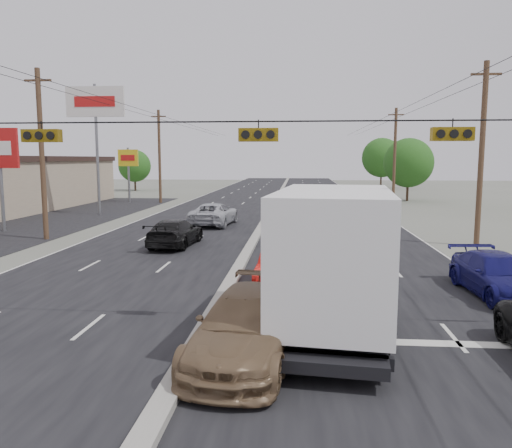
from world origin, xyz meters
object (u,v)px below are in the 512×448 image
object	(u,v)px
tree_right_mid	(408,163)
tree_right_far	(382,158)
oncoming_far	(214,214)
utility_pole_left_c	(160,156)
utility_pole_right_c	(395,156)
utility_pole_right_b	(482,153)
pole_sign_far	(128,162)
utility_pole_left_b	(42,154)
red_sedan	(281,267)
box_truck	(334,260)
oncoming_near	(175,233)
queue_car_d	(498,276)
queue_car_b	(333,259)
tree_left_far	(135,166)
queue_car_a	(307,242)
pole_sign_billboard	(95,110)
tan_sedan	(248,326)

from	to	relation	value
tree_right_mid	tree_right_far	distance (m)	25.03
oncoming_far	utility_pole_left_c	bearing A→B (deg)	-58.71
utility_pole_right_c	utility_pole_right_b	bearing A→B (deg)	-90.00
pole_sign_far	tree_right_far	world-z (taller)	tree_right_far
utility_pole_left_b	red_sedan	bearing A→B (deg)	-33.79
box_truck	oncoming_near	bearing A→B (deg)	126.78
utility_pole_right_b	queue_car_d	distance (m)	11.82
utility_pole_right_c	queue_car_d	world-z (taller)	utility_pole_right_c
box_truck	oncoming_near	world-z (taller)	box_truck
tree_right_far	queue_car_b	bearing A→B (deg)	-100.77
tree_right_mid	utility_pole_right_b	bearing A→B (deg)	-94.76
box_truck	queue_car_d	bearing A→B (deg)	41.00
tree_left_far	oncoming_near	world-z (taller)	tree_left_far
utility_pole_right_c	queue_car_a	bearing A→B (deg)	-108.27
oncoming_far	utility_pole_right_c	bearing A→B (deg)	-127.54
utility_pole_left_c	queue_car_a	world-z (taller)	utility_pole_left_c
utility_pole_left_c	pole_sign_billboard	world-z (taller)	pole_sign_billboard
tree_right_mid	utility_pole_left_c	bearing A→B (deg)	-169.70
tree_right_mid	oncoming_far	world-z (taller)	tree_right_mid
utility_pole_right_c	tree_right_far	xyz separation A→B (m)	(3.50, 30.00, -0.15)
utility_pole_right_c	tree_right_far	bearing A→B (deg)	83.35
utility_pole_left_b	oncoming_far	world-z (taller)	utility_pole_left_b
box_truck	queue_car_b	world-z (taller)	box_truck
utility_pole_right_c	tree_left_far	bearing A→B (deg)	149.90
tree_left_far	red_sedan	size ratio (longest dim) A/B	1.43
utility_pole_left_b	red_sedan	xyz separation A→B (m)	(14.44, -9.66, -4.40)
pole_sign_far	tree_right_mid	size ratio (longest dim) A/B	0.84
queue_car_b	oncoming_far	size ratio (longest dim) A/B	0.76
oncoming_near	oncoming_far	distance (m)	8.88
utility_pole_right_b	tree_right_mid	xyz separation A→B (m)	(2.50, 30.00, -0.77)
red_sedan	queue_car_b	xyz separation A→B (m)	(2.08, 1.69, 0.02)
utility_pole_left_c	red_sedan	world-z (taller)	utility_pole_left_c
pole_sign_billboard	tree_right_far	xyz separation A→B (m)	(30.50, 42.00, -3.91)
tree_right_mid	tree_right_far	xyz separation A→B (m)	(1.00, 25.00, 0.62)
utility_pole_right_b	pole_sign_billboard	distance (m)	30.20
utility_pole_right_b	tree_right_far	size ratio (longest dim) A/B	1.23
utility_pole_left_c	red_sedan	xyz separation A→B (m)	(14.44, -34.66, -4.40)
utility_pole_left_c	tan_sedan	distance (m)	44.30
red_sedan	queue_car_b	size ratio (longest dim) A/B	0.98
utility_pole_left_b	box_truck	world-z (taller)	utility_pole_left_b
tree_right_mid	box_truck	world-z (taller)	tree_right_mid
tree_right_far	oncoming_far	distance (m)	51.78
utility_pole_right_b	pole_sign_far	bearing A→B (deg)	138.74
tree_right_far	oncoming_near	world-z (taller)	tree_right_far
utility_pole_right_c	tree_right_mid	size ratio (longest dim) A/B	1.40
utility_pole_left_c	oncoming_far	bearing A→B (deg)	-63.27
red_sedan	tree_right_far	bearing A→B (deg)	83.56
utility_pole_left_c	pole_sign_billboard	bearing A→B (deg)	-99.46
box_truck	queue_car_b	xyz separation A→B (m)	(0.44, 6.81, -1.34)
utility_pole_right_c	queue_car_d	xyz separation A→B (m)	(-2.90, -35.59, -4.37)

